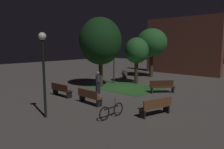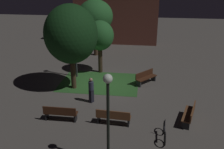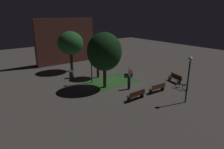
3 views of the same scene
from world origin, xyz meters
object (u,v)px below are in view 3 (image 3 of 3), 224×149
bench_near_trees (157,88)px  tree_tall_center (98,53)px  bicycle (181,86)px  trash_bin (71,75)px  tree_back_left (104,52)px  tree_back_right (70,43)px  bench_front_right (175,78)px  bench_lawn_edge (136,95)px  lamp_post_plaza_east (91,57)px  pedestrian (129,81)px  bench_front_left (130,72)px  lamp_post_near_wall (189,72)px

bench_near_trees → tree_tall_center: (-2.01, 7.43, 2.46)m
tree_tall_center → bicycle: 9.84m
trash_bin → bicycle: 12.37m
tree_back_left → tree_back_right: (0.05, 7.67, -0.07)m
tree_back_left → bicycle: tree_back_left is taller
bench_front_right → bicycle: bearing=-129.5°
bench_near_trees → bench_front_right: size_ratio=0.98×
bench_lawn_edge → lamp_post_plaza_east: (-0.78, 6.23, 2.39)m
pedestrian → bicycle: bearing=-37.0°
trash_bin → pedestrian: pedestrian is taller
bench_front_left → bench_front_right: 5.41m
bench_lawn_edge → trash_bin: bench_lawn_edge is taller
tree_tall_center → trash_bin: 4.04m
lamp_post_near_wall → bench_front_left: bearing=80.7°
bench_front_left → tree_tall_center: tree_tall_center is taller
bicycle → pedestrian: 5.33m
tree_back_left → trash_bin: 6.09m
bench_front_right → lamp_post_plaza_east: 9.64m
bench_front_right → lamp_post_plaza_east: size_ratio=0.45×
bench_lawn_edge → tree_tall_center: (0.85, 7.43, 2.46)m
bench_front_right → tree_back_left: (-7.28, 3.40, 3.28)m
tree_tall_center → lamp_post_plaza_east: (-1.62, -1.20, -0.07)m
bench_front_left → tree_tall_center: bearing=154.0°
bench_front_left → bicycle: 6.63m
bench_lawn_edge → tree_back_left: bearing=96.0°
trash_bin → bicycle: bearing=-54.0°
bench_front_left → bicycle: (0.98, -6.56, -0.14)m
bench_front_left → lamp_post_plaza_east: lamp_post_plaza_east is taller
bench_front_left → pedestrian: (-3.25, -3.37, 0.37)m
lamp_post_plaza_east → tree_back_left: bearing=-80.7°
bench_lawn_edge → tree_tall_center: bearing=83.5°
lamp_post_plaza_east → tree_tall_center: bearing=36.5°
lamp_post_plaza_east → bench_front_left: bearing=-6.1°
lamp_post_near_wall → tree_back_right: bearing=103.0°
bench_near_trees → tree_back_right: size_ratio=0.35×
pedestrian → trash_bin: bearing=113.9°
lamp_post_near_wall → pedestrian: lamp_post_near_wall is taller
bench_lawn_edge → lamp_post_near_wall: lamp_post_near_wall is taller
bench_lawn_edge → bench_near_trees: (2.85, 0.00, 0.00)m
tree_back_right → tree_back_left: bearing=-90.4°
lamp_post_plaza_east → bicycle: lamp_post_plaza_east is taller
lamp_post_near_wall → trash_bin: bearing=111.9°
lamp_post_near_wall → lamp_post_plaza_east: bearing=112.5°
lamp_post_plaza_east → lamp_post_near_wall: bearing=-67.5°
tree_tall_center → tree_back_right: bearing=105.5°
bicycle → tree_tall_center: bearing=118.9°
bicycle → tree_back_left: bearing=139.1°
bench_front_right → lamp_post_near_wall: (-3.80, -3.79, 2.31)m
tree_back_left → lamp_post_plaza_east: (-0.33, 2.01, -0.88)m
bench_front_left → bicycle: bicycle is taller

